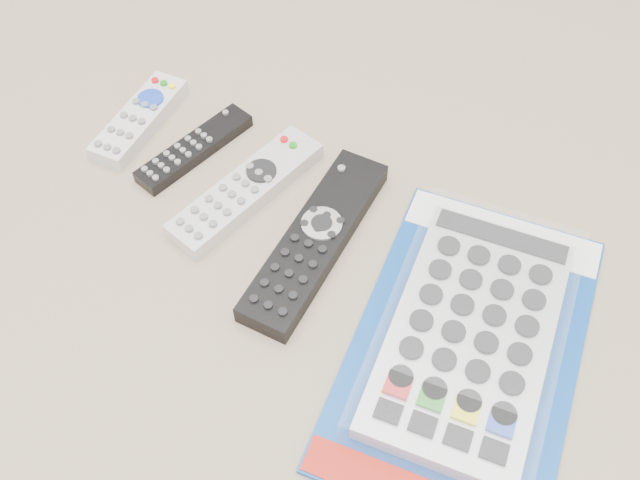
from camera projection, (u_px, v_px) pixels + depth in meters
The scene contains 5 objects.
remote_small_grey at pixel (139, 119), 0.85m from camera, with size 0.06×0.15×0.02m.
remote_slim_black at pixel (194, 148), 0.82m from camera, with size 0.06×0.16×0.02m.
remote_silver_dvd at pixel (246, 190), 0.78m from camera, with size 0.08×0.20×0.02m.
remote_large_black at pixel (316, 240), 0.74m from camera, with size 0.07×0.24×0.03m.
jumbo_remote_packaged at pixel (471, 334), 0.67m from camera, with size 0.26×0.37×0.05m.
Camera 1 is at (0.26, -0.40, 0.61)m, focal length 40.00 mm.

